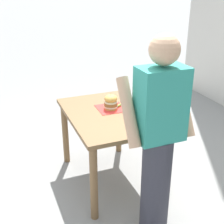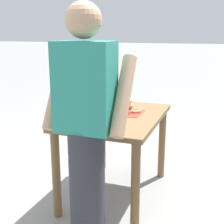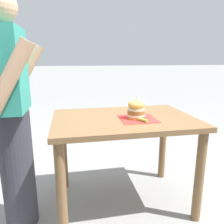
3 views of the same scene
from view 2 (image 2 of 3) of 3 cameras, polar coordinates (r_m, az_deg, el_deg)
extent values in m
plane|color=gray|center=(3.11, 0.65, -14.65)|extent=(80.00, 80.00, 0.00)
cube|color=brown|center=(2.82, 0.69, -0.90)|extent=(0.79, 1.15, 0.04)
cylinder|color=brown|center=(3.33, 9.11, -5.72)|extent=(0.07, 0.07, 0.75)
cylinder|color=brown|center=(3.51, -1.76, -4.50)|extent=(0.07, 0.07, 0.75)
cylinder|color=brown|center=(2.41, 4.29, -13.80)|extent=(0.07, 0.07, 0.75)
cylinder|color=brown|center=(2.65, -10.15, -11.28)|extent=(0.07, 0.07, 0.75)
cube|color=red|center=(2.88, 2.62, -0.12)|extent=(0.29, 0.29, 0.00)
cylinder|color=gold|center=(2.87, 2.38, 0.07)|extent=(0.13, 0.13, 0.02)
cylinder|color=beige|center=(2.86, 2.39, 0.41)|extent=(0.14, 0.14, 0.02)
cylinder|color=brown|center=(2.86, 2.39, 0.89)|extent=(0.14, 0.14, 0.03)
cylinder|color=beige|center=(2.85, 2.40, 1.36)|extent=(0.13, 0.13, 0.02)
ellipsoid|color=gold|center=(2.84, 2.41, 2.00)|extent=(0.13, 0.13, 0.08)
cylinder|color=#D1B77F|center=(2.83, 2.42, 2.98)|extent=(0.00, 0.00, 0.05)
cylinder|color=#8EA83D|center=(2.86, 4.51, 0.04)|extent=(0.08, 0.06, 0.02)
cylinder|color=#33333D|center=(2.18, -4.53, -14.77)|extent=(0.24, 0.24, 0.90)
cube|color=teal|center=(1.93, -4.96, 4.49)|extent=(0.36, 0.22, 0.56)
sphere|color=tan|center=(1.90, -5.23, 16.43)|extent=(0.22, 0.22, 0.22)
cylinder|color=tan|center=(1.91, 2.10, 2.92)|extent=(0.09, 0.34, 0.50)
cylinder|color=tan|center=(2.10, -9.98, 3.73)|extent=(0.09, 0.34, 0.50)
camera|label=1|loc=(1.98, -77.32, 18.89)|focal=50.00mm
camera|label=3|loc=(2.29, 40.08, 4.62)|focal=35.00mm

